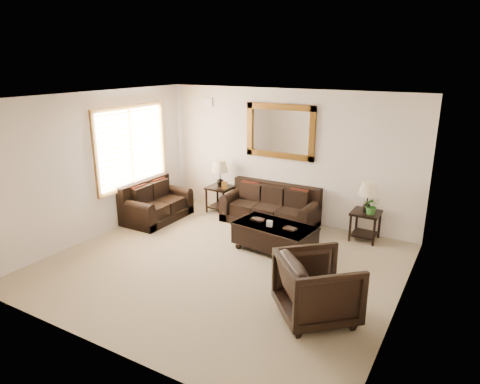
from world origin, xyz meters
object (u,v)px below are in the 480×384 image
Objects in this scene: loveseat at (155,205)px; end_table_left at (220,179)px; sofa at (271,209)px; end_table_right at (367,203)px; armchair at (318,284)px; coffee_table at (275,234)px.

end_table_left is at bearing -40.43° from loveseat.
end_table_right is (1.91, 0.09, 0.44)m from sofa.
end_table_right is 2.88m from armchair.
end_table_right is (4.12, 1.11, 0.43)m from loveseat.
loveseat is at bearing -164.99° from end_table_right.
sofa is 1.34m from coffee_table.
armchair is (0.11, -2.86, -0.25)m from end_table_right.
loveseat reaches higher than coffee_table.
sofa is at bearing 126.33° from coffee_table.
end_table_right is 1.17× the size of armchair.
armchair reaches higher than coffee_table.
end_table_right is at bearing 0.14° from end_table_left.
sofa is 2.03× the size of armchair.
sofa is 1.31× the size of coffee_table.
end_table_left is 1.20× the size of armchair.
coffee_table is at bearing -134.97° from end_table_right.
end_table_left is at bearing 6.78° from armchair.
end_table_left reaches higher than loveseat.
end_table_right is (3.19, 0.01, -0.02)m from end_table_left.
end_table_left is (0.94, 1.10, 0.45)m from loveseat.
end_table_left reaches higher than end_table_right.
armchair is (1.37, -1.60, 0.18)m from coffee_table.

